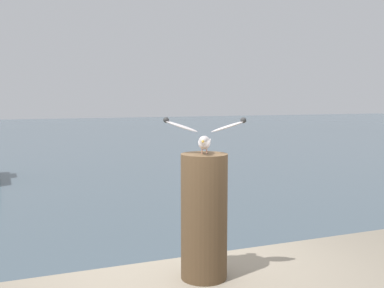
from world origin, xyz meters
The scene contains 2 objects.
mooring_post centered at (0.13, -0.48, 1.91)m, with size 0.35×0.35×0.96m, color #4C3823.
seagull centered at (0.13, -0.48, 2.52)m, with size 0.59×0.39×0.27m.
Camera 1 is at (-1.19, -3.55, 2.81)m, focal length 42.11 mm.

